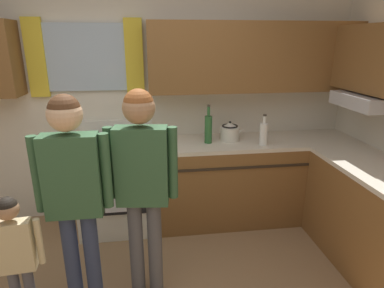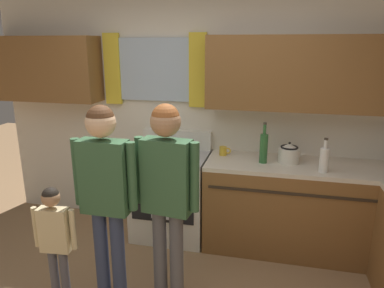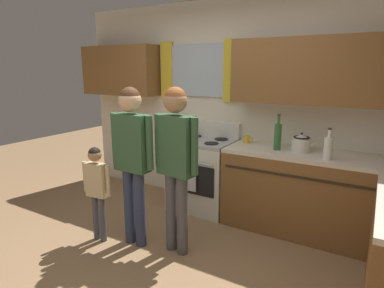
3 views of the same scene
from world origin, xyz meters
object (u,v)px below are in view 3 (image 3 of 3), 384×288
at_px(stovetop_kettle, 301,143).
at_px(bottle_wine_green, 278,136).
at_px(adult_holding_child, 132,149).
at_px(stove_oven, 203,173).
at_px(bottle_milk_white, 328,148).
at_px(small_child, 97,183).
at_px(mug_mustard_yellow, 247,139).
at_px(adult_in_plaid, 176,152).

bearing_deg(stovetop_kettle, bottle_wine_green, -166.73).
relative_size(stovetop_kettle, adult_holding_child, 0.17).
height_order(stove_oven, adult_holding_child, adult_holding_child).
bearing_deg(bottle_wine_green, bottle_milk_white, -14.97).
bearing_deg(small_child, stovetop_kettle, 37.19).
relative_size(bottle_milk_white, stovetop_kettle, 1.14).
distance_m(bottle_wine_green, adult_holding_child, 1.56).
xyz_separation_m(mug_mustard_yellow, adult_in_plaid, (-0.25, -1.16, 0.07)).
xyz_separation_m(bottle_milk_white, adult_holding_child, (-1.64, -0.96, -0.01)).
distance_m(stovetop_kettle, adult_holding_child, 1.78).
xyz_separation_m(stove_oven, bottle_wine_green, (0.94, -0.04, 0.58)).
xyz_separation_m(stove_oven, stovetop_kettle, (1.18, 0.02, 0.53)).
height_order(bottle_wine_green, mug_mustard_yellow, bottle_wine_green).
xyz_separation_m(bottle_wine_green, mug_mustard_yellow, (-0.41, 0.15, -0.11)).
relative_size(bottle_wine_green, bottle_milk_white, 1.26).
relative_size(bottle_wine_green, adult_holding_child, 0.25).
bearing_deg(adult_holding_child, adult_in_plaid, 12.04).
xyz_separation_m(adult_holding_child, small_child, (-0.37, -0.14, -0.38)).
bearing_deg(stove_oven, bottle_wine_green, -2.24).
bearing_deg(adult_holding_child, stove_oven, 81.75).
distance_m(bottle_wine_green, adult_in_plaid, 1.20).
distance_m(bottle_wine_green, mug_mustard_yellow, 0.45).
distance_m(stovetop_kettle, small_child, 2.18).
bearing_deg(adult_in_plaid, bottle_wine_green, 56.79).
bearing_deg(bottle_wine_green, small_child, -139.83).
bearing_deg(bottle_milk_white, adult_holding_child, -149.66).
bearing_deg(bottle_wine_green, adult_holding_child, -135.08).
relative_size(bottle_milk_white, adult_in_plaid, 0.19).
height_order(mug_mustard_yellow, adult_in_plaid, adult_in_plaid).
bearing_deg(adult_in_plaid, stovetop_kettle, 49.78).
height_order(bottle_milk_white, small_child, bottle_milk_white).
bearing_deg(small_child, bottle_milk_white, 28.73).
bearing_deg(small_child, mug_mustard_yellow, 52.62).
bearing_deg(bottle_wine_green, mug_mustard_yellow, 159.45).
relative_size(mug_mustard_yellow, stovetop_kettle, 0.44).
bearing_deg(adult_in_plaid, mug_mustard_yellow, 77.68).
bearing_deg(adult_in_plaid, adult_holding_child, -167.96).
height_order(bottle_milk_white, stovetop_kettle, bottle_milk_white).
bearing_deg(bottle_milk_white, stove_oven, 173.05).
relative_size(bottle_wine_green, small_child, 0.39).
height_order(stove_oven, small_child, stove_oven).
bearing_deg(stove_oven, bottle_milk_white, -6.95).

